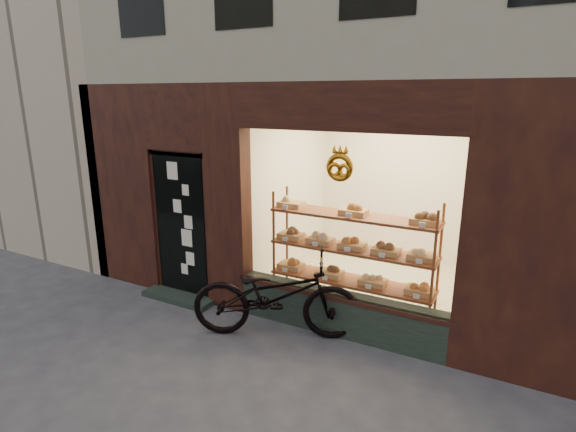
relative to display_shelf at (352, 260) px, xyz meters
The scene contains 4 objects.
ground 2.72m from the display_shelf, 100.01° to the right, with size 90.00×90.00×0.00m, color #37353E.
neighbor_left 11.09m from the display_shelf, 163.64° to the left, with size 12.00×7.00×9.00m, color #B1A08D.
display_shelf is the anchor object (origin of this frame).
bicycle 1.12m from the display_shelf, 128.02° to the right, with size 0.73×2.09×1.10m, color black.
Camera 1 is at (2.32, -2.74, 2.96)m, focal length 28.00 mm.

